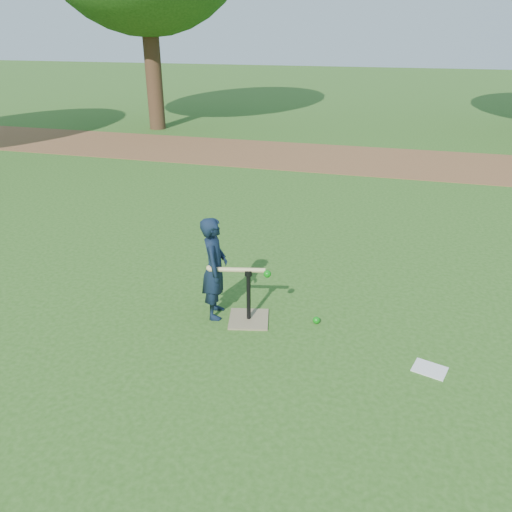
# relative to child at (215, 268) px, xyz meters

# --- Properties ---
(ground) EXTENTS (80.00, 80.00, 0.00)m
(ground) POSITION_rel_child_xyz_m (0.32, 0.29, -0.58)
(ground) COLOR #285116
(ground) RESTS_ON ground
(dirt_strip) EXTENTS (24.00, 3.00, 0.01)m
(dirt_strip) POSITION_rel_child_xyz_m (0.32, 7.79, -0.58)
(dirt_strip) COLOR brown
(dirt_strip) RESTS_ON ground
(child) EXTENTS (0.37, 0.48, 1.16)m
(child) POSITION_rel_child_xyz_m (0.00, 0.00, 0.00)
(child) COLOR black
(child) RESTS_ON ground
(wiffle_ball_ground) EXTENTS (0.08, 0.08, 0.08)m
(wiffle_ball_ground) POSITION_rel_child_xyz_m (1.12, 0.11, -0.54)
(wiffle_ball_ground) COLOR #0B7E0F
(wiffle_ball_ground) RESTS_ON ground
(clipboard) EXTENTS (0.35, 0.31, 0.01)m
(clipboard) POSITION_rel_child_xyz_m (2.29, -0.41, -0.58)
(clipboard) COLOR silver
(clipboard) RESTS_ON ground
(batting_tee) EXTENTS (0.51, 0.51, 0.61)m
(batting_tee) POSITION_rel_child_xyz_m (0.39, -0.02, -0.47)
(batting_tee) COLOR #877655
(batting_tee) RESTS_ON ground
(swing_action) EXTENTS (0.72, 0.18, 0.10)m
(swing_action) POSITION_rel_child_xyz_m (0.31, -0.06, 0.04)
(swing_action) COLOR tan
(swing_action) RESTS_ON ground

